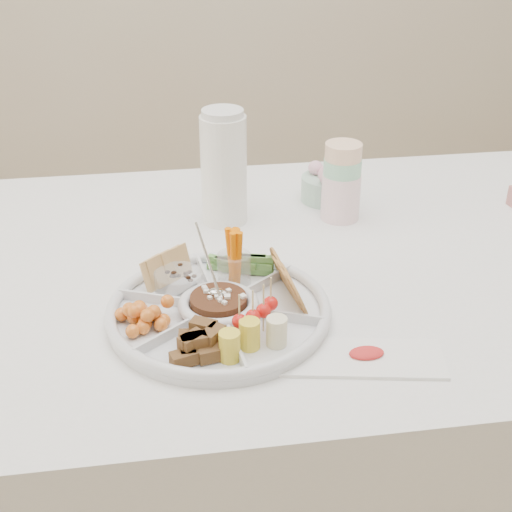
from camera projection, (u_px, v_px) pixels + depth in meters
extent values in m
cube|color=white|center=(305.00, 404.00, 1.61)|extent=(1.52, 1.02, 0.76)
cylinder|color=silver|center=(219.00, 308.00, 1.22)|extent=(0.50, 0.50, 0.04)
cylinder|color=#412516|center=(219.00, 304.00, 1.22)|extent=(0.13, 0.13, 0.04)
cylinder|color=#ADC9A9|center=(342.00, 168.00, 1.53)|extent=(0.09, 0.09, 0.23)
cylinder|color=white|center=(224.00, 166.00, 1.51)|extent=(0.10, 0.10, 0.26)
cylinder|color=#82BB9A|center=(326.00, 183.00, 1.65)|extent=(0.14, 0.14, 0.09)
cube|color=silver|center=(348.00, 358.00, 1.13)|extent=(0.32, 0.15, 0.01)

